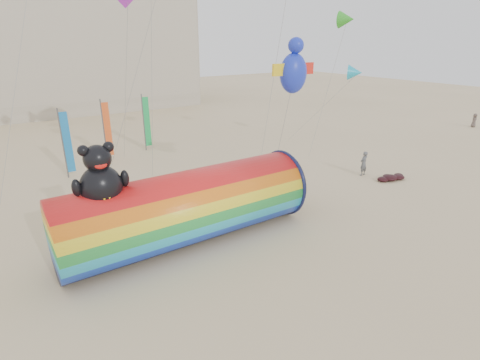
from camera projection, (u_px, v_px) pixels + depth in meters
ground at (248, 231)px, 20.23m from camera, size 160.00×160.00×0.00m
windsock_assembly at (188, 206)px, 18.71m from camera, size 12.68×3.86×5.85m
kite_handler at (364, 163)px, 28.28m from camera, size 0.72×0.51×1.87m
fabric_bundle at (391, 177)px, 27.63m from camera, size 2.62×1.35×0.41m
festival_banners at (109, 131)px, 30.98m from camera, size 8.18×3.91×5.20m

